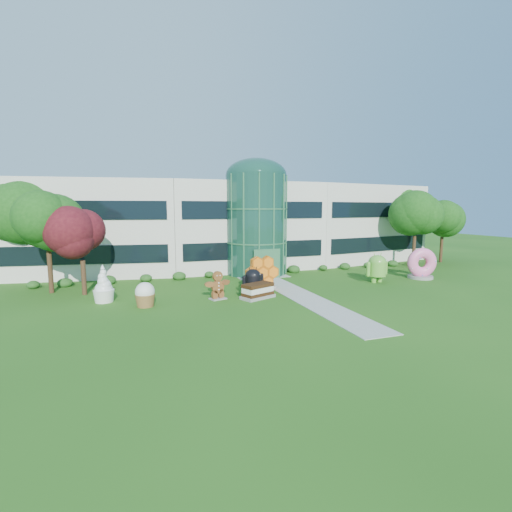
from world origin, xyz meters
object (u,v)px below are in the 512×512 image
object	(u,v)px
android_green	(377,266)
android_black	(253,279)
donut	(421,263)
gingerbread	(218,285)

from	to	relation	value
android_green	android_black	distance (m)	11.93
donut	gingerbread	world-z (taller)	donut
android_green	gingerbread	xyz separation A→B (m)	(-14.86, -1.42, -0.40)
android_green	donut	world-z (taller)	donut
android_black	gingerbread	distance (m)	3.04
donut	gingerbread	size ratio (longest dim) A/B	1.29
android_green	android_black	bearing A→B (deg)	174.16
android_black	gingerbread	xyz separation A→B (m)	(-2.95, -0.72, -0.10)
android_black	donut	distance (m)	17.02
android_green	donut	xyz separation A→B (m)	(5.09, 0.21, 0.01)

